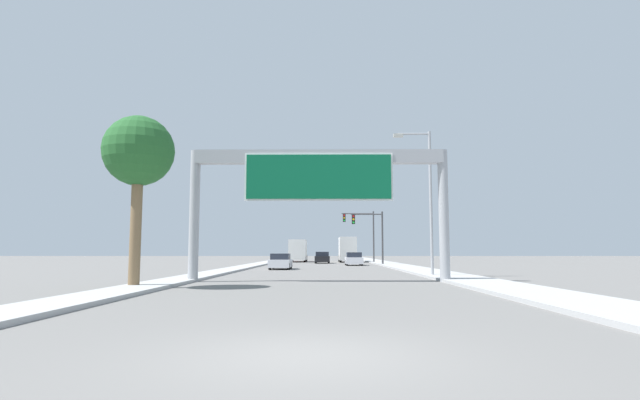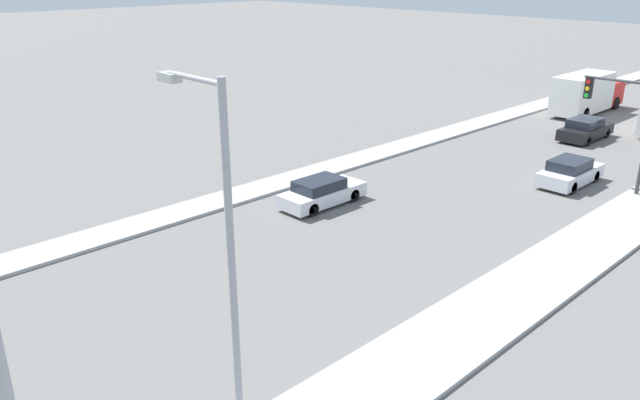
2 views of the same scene
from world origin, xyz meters
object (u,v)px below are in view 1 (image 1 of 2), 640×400
Objects in this scene: truck_box_primary at (347,250)px; traffic_light_mid_block at (364,228)px; palm_tree_foreground at (139,154)px; street_lamp_right at (426,191)px; traffic_light_near_intersection at (372,229)px; truck_box_secondary at (298,251)px; car_near_left at (354,259)px; sign_gantry at (319,179)px; car_far_center at (322,258)px; car_far_left at (281,262)px.

truck_box_primary is 1.23× the size of traffic_light_mid_block.
palm_tree_foreground is 0.82× the size of street_lamp_right.
truck_box_secondary is at bearing 118.76° from traffic_light_near_intersection.
traffic_light_mid_block is (1.97, 10.67, 3.86)m from car_near_left.
sign_gantry reaches higher than car_far_center.
car_near_left is at bearing 71.59° from palm_tree_foreground.
traffic_light_near_intersection is 25.15m from street_lamp_right.
sign_gantry is at bearing 29.51° from palm_tree_foreground.
sign_gantry is 1.61× the size of truck_box_primary.
car_far_left is 0.61× the size of palm_tree_foreground.
palm_tree_foreground is at bearing -106.56° from traffic_light_mid_block.
traffic_light_near_intersection is at bearing 79.43° from sign_gantry.
street_lamp_right reaches higher than truck_box_secondary.
car_far_left is (-3.50, 17.77, -4.64)m from sign_gantry.
car_far_left is 0.54× the size of truck_box_primary.
car_far_center is 0.52× the size of street_lamp_right.
car_far_left is at bearing -99.35° from car_far_center.
traffic_light_near_intersection is (5.62, -8.92, 3.28)m from car_far_center.
sign_gantry is 46.99m from truck_box_secondary.
car_far_center is 34.95m from street_lamp_right.
car_near_left is 0.50× the size of truck_box_secondary.
traffic_light_mid_block is (5.47, 40.10, -0.75)m from sign_gantry.
traffic_light_near_intersection is at bearing -57.79° from car_far_center.
car_far_center is 0.56× the size of truck_box_primary.
palm_tree_foreground is (-4.26, -22.16, 5.12)m from car_far_left.
traffic_light_near_intersection reaches higher than truck_box_primary.
traffic_light_mid_block reaches higher than truck_box_secondary.
car_near_left is at bearing -100.47° from traffic_light_mid_block.
car_far_center is at bearing 100.96° from street_lamp_right.
palm_tree_foreground is 17.16m from street_lamp_right.
car_far_left is at bearing -104.27° from truck_box_primary.
car_near_left is 0.58× the size of palm_tree_foreground.
sign_gantry is 45.56m from truck_box_primary.
traffic_light_near_intersection is at bearing 17.62° from car_near_left.
truck_box_primary is (3.50, 45.29, -3.52)m from sign_gantry.
palm_tree_foreground is at bearing -94.77° from truck_box_secondary.
traffic_light_mid_block is at bearing 79.53° from car_near_left.
car_near_left is 0.48× the size of street_lamp_right.
street_lamp_right is at bearing -76.41° from truck_box_secondary.
truck_box_primary is 1.40× the size of traffic_light_near_intersection.
car_far_left is at bearing -120.97° from car_near_left.
car_near_left is at bearing -69.96° from car_far_center.
traffic_light_mid_block is (-0.15, 10.00, 0.56)m from traffic_light_near_intersection.
traffic_light_near_intersection reaches higher than truck_box_secondary.
truck_box_primary is at bearing 85.58° from sign_gantry.
car_far_center is 11.04m from traffic_light_near_intersection.
car_far_center is 0.79× the size of traffic_light_near_intersection.
car_far_center is at bearing 79.86° from palm_tree_foreground.
sign_gantry is 2.85× the size of car_far_center.
car_far_center is at bearing -119.19° from truck_box_primary.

